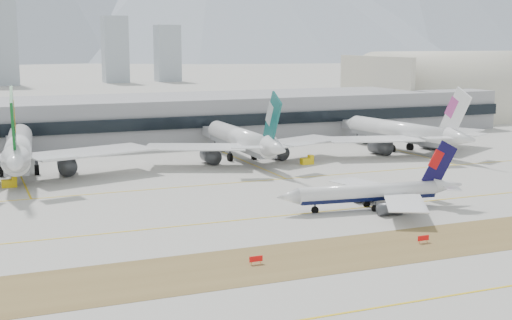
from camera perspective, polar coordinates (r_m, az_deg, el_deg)
name	(u,v)px	position (r m, az deg, el deg)	size (l,w,h in m)	color
ground	(261,211)	(146.10, 0.38, -4.14)	(3000.00, 3000.00, 0.00)	#A5A39B
apron_markings	(414,298)	(100.63, 12.56, -10.74)	(360.00, 122.22, 0.06)	brown
taxiing_airliner	(374,193)	(149.70, 9.44, -2.61)	(41.68, 35.99, 14.01)	white
widebody_eva	(18,151)	(192.53, -18.48, 0.71)	(70.11, 68.90, 25.09)	white
widebody_cathay	(243,141)	(206.47, -1.02, 1.54)	(61.83, 60.29, 22.03)	white
widebody_china_air	(404,133)	(228.92, 11.74, 2.12)	(60.96, 60.13, 21.92)	white
terminal	(134,119)	(253.26, -9.73, 3.26)	(280.00, 43.10, 15.00)	gray
hangar	(457,117)	(340.26, 15.81, 3.35)	(91.00, 60.00, 60.00)	beige
hold_sign_left	(256,259)	(112.11, 0.00, -7.92)	(2.20, 0.15, 1.35)	red
hold_sign_right	(423,238)	(126.84, 13.24, -6.11)	(2.20, 0.15, 1.35)	red
gse_c	(307,161)	(201.89, 4.14, -0.05)	(3.55, 2.00, 2.60)	yellow
gse_b	(10,183)	(179.81, -19.09, -1.73)	(3.55, 2.00, 2.60)	yellow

